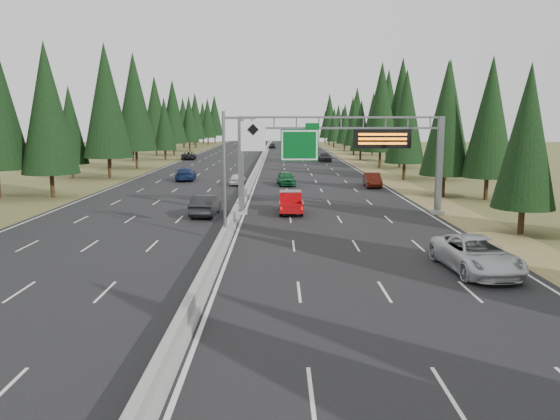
{
  "coord_description": "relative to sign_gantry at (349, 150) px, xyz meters",
  "views": [
    {
      "loc": [
        3.36,
        -8.52,
        7.42
      ],
      "look_at": [
        3.42,
        20.0,
        2.82
      ],
      "focal_mm": 35.0,
      "sensor_mm": 36.0,
      "label": 1
    }
  ],
  "objects": [
    {
      "name": "road",
      "position": [
        -8.92,
        45.12,
        -5.23
      ],
      "size": [
        32.0,
        260.0,
        0.08
      ],
      "primitive_type": "cube",
      "color": "black",
      "rests_on": "ground"
    },
    {
      "name": "shoulder_right",
      "position": [
        8.88,
        45.12,
        -5.24
      ],
      "size": [
        3.6,
        260.0,
        0.06
      ],
      "primitive_type": "cube",
      "color": "olive",
      "rests_on": "ground"
    },
    {
      "name": "shoulder_left",
      "position": [
        -26.72,
        45.12,
        -5.24
      ],
      "size": [
        3.6,
        260.0,
        0.06
      ],
      "primitive_type": "cube",
      "color": "brown",
      "rests_on": "ground"
    },
    {
      "name": "median_barrier",
      "position": [
        -8.92,
        45.12,
        -4.85
      ],
      "size": [
        0.7,
        260.0,
        0.85
      ],
      "color": "gray",
      "rests_on": "road"
    },
    {
      "name": "sign_gantry",
      "position": [
        0.0,
        0.0,
        0.0
      ],
      "size": [
        16.75,
        0.98,
        7.8
      ],
      "color": "slate",
      "rests_on": "road"
    },
    {
      "name": "hov_sign_pole",
      "position": [
        -8.33,
        -9.92,
        -0.54
      ],
      "size": [
        2.8,
        0.5,
        8.0
      ],
      "color": "slate",
      "rests_on": "road"
    },
    {
      "name": "tree_row_right",
      "position": [
        13.49,
        28.14,
        3.65
      ],
      "size": [
        11.15,
        239.6,
        18.52
      ],
      "color": "black",
      "rests_on": "ground"
    },
    {
      "name": "tree_row_left",
      "position": [
        -30.72,
        33.6,
        3.98
      ],
      "size": [
        11.75,
        238.91,
        18.28
      ],
      "color": "black",
      "rests_on": "ground"
    },
    {
      "name": "silver_minivan",
      "position": [
        4.23,
        -17.14,
        -4.32
      ],
      "size": [
        3.38,
        6.44,
        1.73
      ],
      "primitive_type": "imported",
      "rotation": [
        0.0,
        0.0,
        0.08
      ],
      "color": "silver",
      "rests_on": "road"
    },
    {
      "name": "red_pickup",
      "position": [
        -4.57,
        0.94,
        -4.24
      ],
      "size": [
        1.88,
        5.26,
        1.71
      ],
      "color": "black",
      "rests_on": "road"
    },
    {
      "name": "car_ahead_green",
      "position": [
        -4.72,
        20.43,
        -4.37
      ],
      "size": [
        2.34,
        4.94,
        1.63
      ],
      "primitive_type": "imported",
      "rotation": [
        0.0,
        0.0,
        0.09
      ],
      "color": "#14572C",
      "rests_on": "road"
    },
    {
      "name": "car_ahead_dkred",
      "position": [
        5.17,
        18.72,
        -4.39
      ],
      "size": [
        1.86,
        4.89,
        1.59
      ],
      "primitive_type": "imported",
      "rotation": [
        0.0,
        0.0,
        -0.04
      ],
      "color": "#51140B",
      "rests_on": "road"
    },
    {
      "name": "car_ahead_dkgrey",
      "position": [
        3.05,
        59.79,
        -4.38
      ],
      "size": [
        2.55,
        5.68,
        1.61
      ],
      "primitive_type": "imported",
      "rotation": [
        0.0,
        0.0,
        0.05
      ],
      "color": "black",
      "rests_on": "road"
    },
    {
      "name": "car_ahead_white",
      "position": [
        -3.57,
        80.07,
        -4.53
      ],
      "size": [
        2.33,
        4.79,
        1.31
      ],
      "primitive_type": "imported",
      "rotation": [
        0.0,
        0.0,
        -0.03
      ],
      "color": "silver",
      "rests_on": "road"
    },
    {
      "name": "car_ahead_far",
      "position": [
        -7.42,
        112.15,
        -4.43
      ],
      "size": [
        2.17,
        4.61,
        1.52
      ],
      "primitive_type": "imported",
      "rotation": [
        0.0,
        0.0,
        -0.08
      ],
      "color": "black",
      "rests_on": "road"
    },
    {
      "name": "car_onc_near",
      "position": [
        -11.37,
        -0.68,
        -4.36
      ],
      "size": [
        2.03,
        5.11,
        1.66
      ],
      "primitive_type": "imported",
      "rotation": [
        0.0,
        0.0,
        3.09
      ],
      "color": "black",
      "rests_on": "road"
    },
    {
      "name": "car_onc_blue",
      "position": [
        -17.41,
        25.85,
        -4.37
      ],
      "size": [
        2.75,
        5.84,
        1.65
      ],
      "primitive_type": "imported",
      "rotation": [
        0.0,
        0.0,
        3.22
      ],
      "color": "navy",
      "rests_on": "road"
    },
    {
      "name": "car_onc_white",
      "position": [
        -10.42,
        20.78,
        -4.5
      ],
      "size": [
        1.96,
        4.18,
        1.38
      ],
      "primitive_type": "imported",
      "rotation": [
        0.0,
        0.0,
        3.06
      ],
      "color": "silver",
      "rests_on": "road"
    },
    {
      "name": "car_onc_far",
      "position": [
        -23.42,
        65.2,
        -4.4
      ],
      "size": [
        3.0,
        5.85,
        1.58
      ],
      "primitive_type": "imported",
      "rotation": [
        0.0,
        0.0,
        3.21
      ],
      "color": "black",
      "rests_on": "road"
    }
  ]
}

